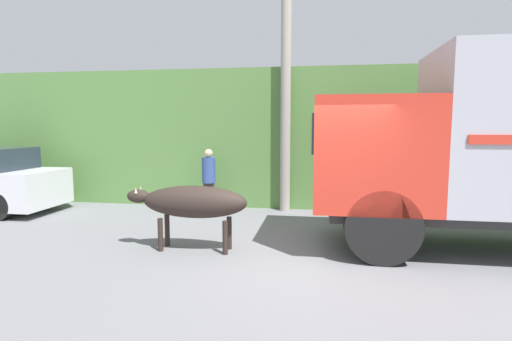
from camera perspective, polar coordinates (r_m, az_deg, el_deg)
ground_plane at (r=6.94m, az=7.58°, el=-12.00°), size 60.00×60.00×0.00m
hillside_embankment at (r=12.94m, az=8.50°, el=4.82°), size 32.00×5.18×3.68m
brown_cow at (r=7.07m, az=-9.09°, el=-4.54°), size 2.18×0.57×1.15m
pedestrian_on_hill at (r=10.24m, az=-6.75°, el=-1.00°), size 0.42×0.42×1.60m
utility_pole at (r=10.24m, az=4.28°, el=12.78°), size 0.90×0.26×6.44m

